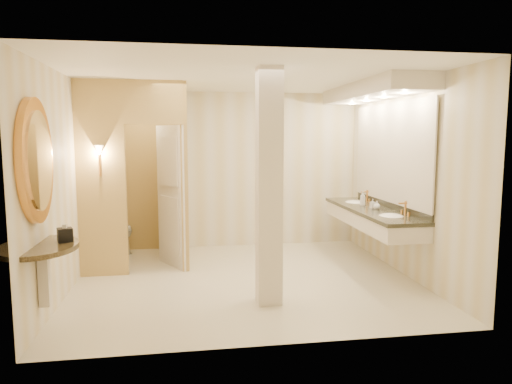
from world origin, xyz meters
TOP-DOWN VIEW (x-y plane):
  - floor at (0.00, 0.00)m, footprint 4.50×4.50m
  - ceiling at (0.00, 0.00)m, footprint 4.50×4.50m
  - wall_back at (0.00, 2.00)m, footprint 4.50×0.02m
  - wall_front at (0.00, -2.00)m, footprint 4.50×0.02m
  - wall_left at (-2.25, 0.00)m, footprint 0.02×4.00m
  - wall_right at (2.25, 0.00)m, footprint 0.02×4.00m
  - toilet_closet at (-1.13, 0.97)m, footprint 1.50×1.55m
  - wall_sconce at (-1.93, 0.43)m, footprint 0.14×0.14m
  - vanity at (1.98, 0.40)m, footprint 0.75×2.64m
  - console_shelf at (-2.21, -1.31)m, footprint 0.93×0.93m
  - pillar at (0.15, -0.90)m, footprint 0.28×0.28m
  - tissue_box at (-2.00, -1.20)m, footprint 0.18×0.18m
  - toilet at (-1.92, 1.42)m, footprint 0.69×0.90m
  - soap_bottle_a at (1.96, 0.39)m, footprint 0.07×0.08m
  - soap_bottle_b at (1.98, 0.28)m, footprint 0.12×0.12m
  - soap_bottle_c at (1.91, 0.65)m, footprint 0.10×0.10m

SIDE VIEW (x-z plane):
  - floor at x=0.00m, z-range 0.00..0.00m
  - toilet at x=-1.92m, z-range 0.00..0.81m
  - soap_bottle_b at x=1.98m, z-range 0.88..1.00m
  - tissue_box at x=-2.00m, z-range 0.88..1.01m
  - soap_bottle_a at x=1.96m, z-range 0.88..1.02m
  - soap_bottle_c at x=1.91m, z-range 0.88..1.10m
  - console_shelf at x=-2.21m, z-range 0.38..2.30m
  - wall_back at x=0.00m, z-range 0.00..2.70m
  - wall_front at x=0.00m, z-range 0.00..2.70m
  - wall_left at x=-2.25m, z-range 0.00..2.70m
  - wall_right at x=2.25m, z-range 0.00..2.70m
  - pillar at x=0.15m, z-range 0.00..2.70m
  - toilet_closet at x=-1.13m, z-range 0.04..2.74m
  - vanity at x=1.98m, z-range 0.58..2.67m
  - wall_sconce at x=-1.93m, z-range 1.52..1.94m
  - ceiling at x=0.00m, z-range 2.70..2.70m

